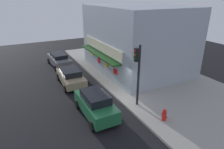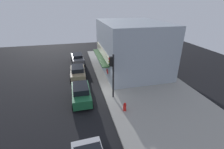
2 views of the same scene
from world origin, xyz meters
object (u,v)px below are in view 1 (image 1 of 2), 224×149
at_px(potted_plant_by_doorway, 97,59).
at_px(potted_plant_by_window, 125,73).
at_px(trash_can, 90,58).
at_px(parked_car_grey, 59,59).
at_px(fire_hydrant, 164,115).
at_px(parked_car_tan, 71,76).
at_px(traffic_light, 138,68).
at_px(pedestrian, 119,74).
at_px(parked_car_green, 96,104).

xyz_separation_m(potted_plant_by_doorway, potted_plant_by_window, (5.50, 0.75, 0.01)).
height_order(trash_can, potted_plant_by_doorway, potted_plant_by_doorway).
distance_m(trash_can, parked_car_grey, 3.87).
distance_m(fire_hydrant, parked_car_grey, 15.18).
relative_size(fire_hydrant, parked_car_tan, 0.19).
height_order(traffic_light, potted_plant_by_doorway, traffic_light).
bearing_deg(potted_plant_by_window, parked_car_grey, -146.32).
relative_size(traffic_light, pedestrian, 2.60).
distance_m(potted_plant_by_doorway, parked_car_tan, 5.88).
relative_size(pedestrian, parked_car_green, 0.42).
bearing_deg(potted_plant_by_doorway, potted_plant_by_window, 7.79).
bearing_deg(parked_car_grey, pedestrian, 23.73).
bearing_deg(traffic_light, parked_car_tan, -153.00).
bearing_deg(potted_plant_by_window, parked_car_green, -48.90).
height_order(traffic_light, parked_car_grey, traffic_light).
bearing_deg(parked_car_grey, traffic_light, 13.92).
bearing_deg(parked_car_grey, parked_car_tan, -2.34).
xyz_separation_m(traffic_light, pedestrian, (-3.87, 0.63, -2.02)).
bearing_deg(trash_can, traffic_light, -3.95).
distance_m(trash_can, parked_car_tan, 6.64).
distance_m(pedestrian, parked_car_tan, 4.64).
bearing_deg(parked_car_tan, fire_hydrant, 23.13).
bearing_deg(potted_plant_by_window, pedestrian, -53.74).
bearing_deg(traffic_light, parked_car_grey, -166.08).
distance_m(traffic_light, trash_can, 11.96).
xyz_separation_m(pedestrian, potted_plant_by_window, (-0.93, 1.26, -0.43)).
height_order(parked_car_green, parked_car_tan, parked_car_green).
relative_size(traffic_light, fire_hydrant, 5.58).
xyz_separation_m(pedestrian, potted_plant_by_doorway, (-6.42, 0.51, -0.44)).
height_order(traffic_light, potted_plant_by_window, traffic_light).
height_order(parked_car_tan, parked_car_grey, parked_car_grey).
relative_size(trash_can, pedestrian, 0.42).
bearing_deg(pedestrian, fire_hydrant, -0.54).
height_order(trash_can, parked_car_green, parked_car_green).
relative_size(pedestrian, parked_car_grey, 0.39).
relative_size(potted_plant_by_doorway, parked_car_green, 0.23).
xyz_separation_m(fire_hydrant, trash_can, (-14.20, 0.23, -0.03)).
relative_size(potted_plant_by_doorway, parked_car_grey, 0.21).
bearing_deg(parked_car_tan, potted_plant_by_window, 72.86).
bearing_deg(fire_hydrant, pedestrian, 179.46).
bearing_deg(potted_plant_by_doorway, trash_can, -165.72).
height_order(pedestrian, potted_plant_by_window, pedestrian).
xyz_separation_m(fire_hydrant, parked_car_grey, (-14.74, -3.59, 0.24)).
bearing_deg(parked_car_tan, potted_plant_by_doorway, 131.61).
bearing_deg(potted_plant_by_doorway, fire_hydrant, -2.55).
xyz_separation_m(traffic_light, parked_car_tan, (-6.39, -3.25, -2.40)).
relative_size(potted_plant_by_window, parked_car_tan, 0.23).
xyz_separation_m(potted_plant_by_window, parked_car_green, (4.45, -5.10, 0.16)).
distance_m(fire_hydrant, potted_plant_by_window, 7.49).
height_order(traffic_light, pedestrian, traffic_light).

